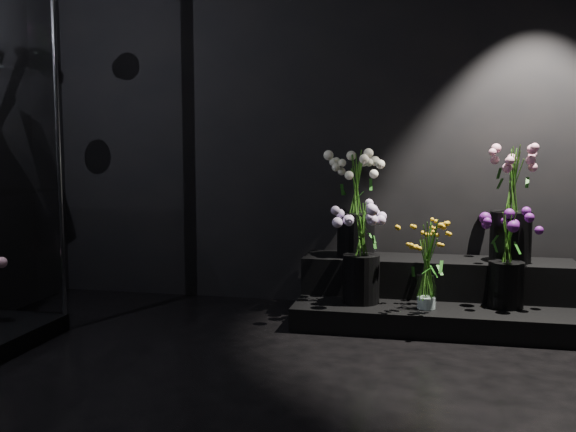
% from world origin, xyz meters
% --- Properties ---
extents(floor, '(4.00, 4.00, 0.00)m').
position_xyz_m(floor, '(0.00, 0.00, 0.00)').
color(floor, black).
rests_on(floor, ground).
extents(wall_back, '(4.00, 0.00, 4.00)m').
position_xyz_m(wall_back, '(0.00, 2.00, 1.40)').
color(wall_back, black).
rests_on(wall_back, floor).
extents(display_riser, '(1.81, 0.80, 0.40)m').
position_xyz_m(display_riser, '(0.93, 1.64, 0.17)').
color(display_riser, black).
rests_on(display_riser, floor).
extents(bouquet_orange_bells, '(0.36, 0.36, 0.57)m').
position_xyz_m(bouquet_orange_bells, '(0.87, 1.34, 0.45)').
color(bouquet_orange_bells, white).
rests_on(bouquet_orange_bells, display_riser).
extents(bouquet_lilac, '(0.36, 0.36, 0.64)m').
position_xyz_m(bouquet_lilac, '(0.45, 1.42, 0.52)').
color(bouquet_lilac, black).
rests_on(bouquet_lilac, display_riser).
extents(bouquet_purple, '(0.35, 0.35, 0.62)m').
position_xyz_m(bouquet_purple, '(1.36, 1.49, 0.51)').
color(bouquet_purple, black).
rests_on(bouquet_purple, display_riser).
extents(bouquet_cream_roses, '(0.44, 0.44, 0.72)m').
position_xyz_m(bouquet_cream_roses, '(0.38, 1.72, 0.81)').
color(bouquet_cream_roses, black).
rests_on(bouquet_cream_roses, display_riser).
extents(bouquet_pink_roses, '(0.37, 0.37, 0.77)m').
position_xyz_m(bouquet_pink_roses, '(1.40, 1.72, 0.82)').
color(bouquet_pink_roses, black).
rests_on(bouquet_pink_roses, display_riser).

